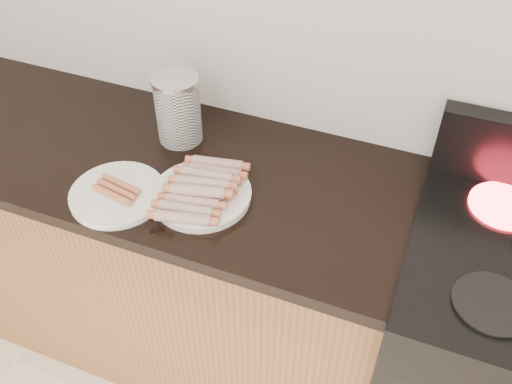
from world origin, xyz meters
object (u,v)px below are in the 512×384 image
at_px(canister, 178,109).
at_px(mug, 176,118).
at_px(side_plate, 117,194).
at_px(main_plate, 202,196).

distance_m(canister, mug, 0.07).
height_order(side_plate, mug, mug).
distance_m(main_plate, mug, 0.33).
xyz_separation_m(main_plate, canister, (-0.18, 0.22, 0.10)).
bearing_deg(canister, mug, 132.74).
bearing_deg(mug, main_plate, -50.89).
bearing_deg(canister, main_plate, -51.45).
height_order(main_plate, side_plate, same).
distance_m(side_plate, mug, 0.33).
relative_size(side_plate, canister, 1.22).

